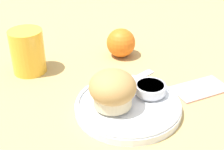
{
  "coord_description": "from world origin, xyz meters",
  "views": [
    {
      "loc": [
        -0.24,
        -0.42,
        0.35
      ],
      "look_at": [
        -0.03,
        0.04,
        0.06
      ],
      "focal_mm": 50.0,
      "sensor_mm": 36.0,
      "label": 1
    }
  ],
  "objects": [
    {
      "name": "plate",
      "position": [
        -0.02,
        -0.01,
        0.01
      ],
      "size": [
        0.2,
        0.2,
        0.02
      ],
      "color": "white",
      "rests_on": "ground_plane"
    },
    {
      "name": "butter_knife",
      "position": [
        -0.0,
        0.04,
        0.02
      ],
      "size": [
        0.15,
        0.06,
        0.0
      ],
      "rotation": [
        0.0,
        0.0,
        0.32
      ],
      "color": "silver",
      "rests_on": "plate"
    },
    {
      "name": "muffin",
      "position": [
        -0.05,
        -0.01,
        0.05
      ],
      "size": [
        0.08,
        0.08,
        0.07
      ],
      "color": "beige",
      "rests_on": "plate"
    },
    {
      "name": "berry_pair",
      "position": [
        -0.01,
        0.03,
        0.03
      ],
      "size": [
        0.03,
        0.02,
        0.02
      ],
      "color": "maroon",
      "rests_on": "plate"
    },
    {
      "name": "orange_fruit",
      "position": [
        0.06,
        0.2,
        0.03
      ],
      "size": [
        0.07,
        0.07,
        0.07
      ],
      "color": "orange",
      "rests_on": "ground_plane"
    },
    {
      "name": "juice_glass",
      "position": [
        -0.15,
        0.21,
        0.05
      ],
      "size": [
        0.07,
        0.07,
        0.1
      ],
      "color": "gold",
      "rests_on": "ground_plane"
    },
    {
      "name": "cream_ramekin",
      "position": [
        0.03,
        -0.0,
        0.03
      ],
      "size": [
        0.06,
        0.06,
        0.02
      ],
      "color": "silver",
      "rests_on": "plate"
    },
    {
      "name": "ground_plane",
      "position": [
        0.0,
        0.0,
        0.0
      ],
      "size": [
        3.0,
        3.0,
        0.0
      ],
      "primitive_type": "plane",
      "color": "tan"
    },
    {
      "name": "folded_napkin",
      "position": [
        0.15,
        -0.01,
        0.0
      ],
      "size": [
        0.11,
        0.06,
        0.01
      ],
      "color": "#D19E93",
      "rests_on": "ground_plane"
    }
  ]
}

